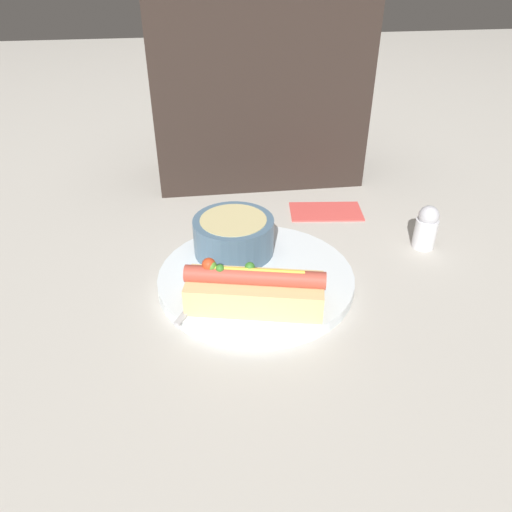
# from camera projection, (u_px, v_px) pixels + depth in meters

# --- Properties ---
(ground_plane) EXTENTS (4.00, 4.00, 0.00)m
(ground_plane) POSITION_uv_depth(u_px,v_px,m) (256.00, 283.00, 0.72)
(ground_plane) COLOR #BCB7AD
(dinner_plate) EXTENTS (0.28, 0.28, 0.02)m
(dinner_plate) POSITION_uv_depth(u_px,v_px,m) (256.00, 279.00, 0.71)
(dinner_plate) COLOR white
(dinner_plate) RESTS_ON ground_plane
(hot_dog) EXTENTS (0.18, 0.10, 0.07)m
(hot_dog) POSITION_uv_depth(u_px,v_px,m) (254.00, 290.00, 0.64)
(hot_dog) COLOR #E5C17F
(hot_dog) RESTS_ON dinner_plate
(soup_bowl) EXTENTS (0.12, 0.12, 0.06)m
(soup_bowl) POSITION_uv_depth(u_px,v_px,m) (234.00, 234.00, 0.74)
(soup_bowl) COLOR slate
(soup_bowl) RESTS_ON dinner_plate
(spoon) EXTENTS (0.10, 0.16, 0.01)m
(spoon) POSITION_uv_depth(u_px,v_px,m) (222.00, 268.00, 0.71)
(spoon) COLOR #B7B7BC
(spoon) RESTS_ON dinner_plate
(napkin) EXTENTS (0.13, 0.08, 0.01)m
(napkin) POSITION_uv_depth(u_px,v_px,m) (326.00, 211.00, 0.90)
(napkin) COLOR #E04C47
(napkin) RESTS_ON ground_plane
(salt_shaker) EXTENTS (0.04, 0.04, 0.07)m
(salt_shaker) POSITION_uv_depth(u_px,v_px,m) (426.00, 227.00, 0.78)
(salt_shaker) COLOR silver
(salt_shaker) RESTS_ON ground_plane
(seated_diner) EXTENTS (0.39, 0.18, 0.50)m
(seated_diner) POSITION_uv_depth(u_px,v_px,m) (258.00, 70.00, 0.93)
(seated_diner) COLOR #2D231E
(seated_diner) RESTS_ON ground_plane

